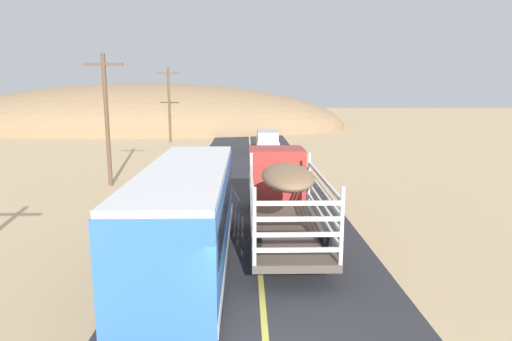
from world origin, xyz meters
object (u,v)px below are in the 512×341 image
object	(u,v)px
livestock_truck	(280,182)
power_pole_mid	(107,116)
car_far	(267,140)
bus	(187,214)
power_pole_far	(169,103)

from	to	relation	value
livestock_truck	power_pole_mid	xyz separation A→B (m)	(-9.35, 7.63, 2.27)
car_far	power_pole_mid	distance (m)	16.73
bus	power_pole_mid	xyz separation A→B (m)	(-6.08, 12.01, 2.32)
livestock_truck	bus	bearing A→B (deg)	-126.64
power_pole_mid	bus	bearing A→B (deg)	-63.14
livestock_truck	power_pole_far	bearing A→B (deg)	108.20
car_far	power_pole_far	bearing A→B (deg)	142.28
bus	power_pole_far	distance (m)	33.47
livestock_truck	car_far	bearing A→B (deg)	88.66
bus	power_pole_far	world-z (taller)	power_pole_far
livestock_truck	bus	xyz separation A→B (m)	(-3.26, -4.39, -0.04)
livestock_truck	bus	world-z (taller)	bus
bus	car_far	xyz separation A→B (m)	(3.75, 25.21, -0.66)
bus	livestock_truck	bearing A→B (deg)	53.36
power_pole_mid	car_far	bearing A→B (deg)	53.31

